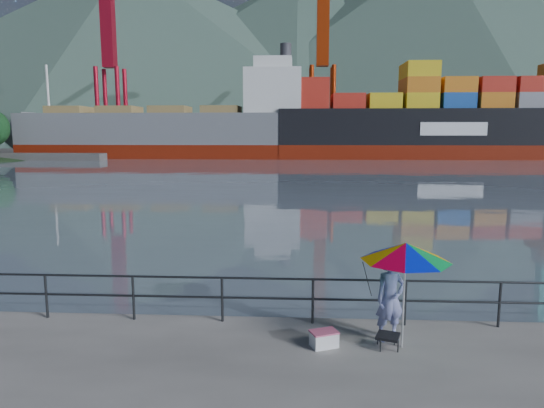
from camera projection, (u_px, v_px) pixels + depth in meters
The scene contains 13 objects.
harbor_water at pixel (296, 146), 137.41m from camera, with size 500.00×280.00×0.00m, color slate.
far_dock at pixel (343, 151), 100.35m from camera, with size 200.00×40.00×0.40m, color #514F4C.
guardrail at pixel (267, 300), 10.65m from camera, with size 22.00×0.06×1.03m.
mountains at pixel (388, 57), 206.79m from camera, with size 600.00×332.80×80.00m.
port_cranes at pixel (466, 65), 87.95m from camera, with size 116.00×28.00×38.40m.
container_stacks at pixel (464, 136), 99.19m from camera, with size 58.00×5.40×7.80m.
fisherman at pixel (390, 299), 9.71m from camera, with size 0.63×0.41×1.73m, color navy.
beach_umbrella at pixel (406, 252), 9.21m from camera, with size 2.05×2.05×2.10m.
folding_stool at pixel (388, 341), 9.42m from camera, with size 0.54×0.54×0.28m.
cooler_bag at pixel (324, 340), 9.50m from camera, with size 0.50×0.33×0.29m, color white.
fishing_rod at pixel (366, 319), 10.90m from camera, with size 0.02×0.02×2.34m, color black.
bulk_carrier at pixel (187, 131), 80.19m from camera, with size 50.74×8.78×14.50m.
container_ship at pixel (456, 120), 77.58m from camera, with size 53.21×8.87×18.10m.
Camera 1 is at (0.65, -8.50, 4.20)m, focal length 32.00 mm.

